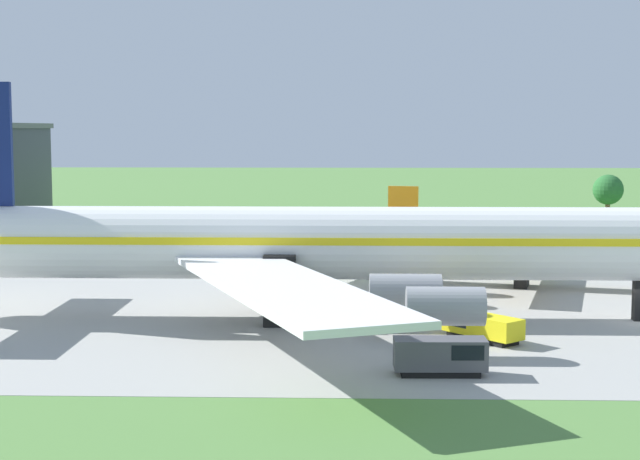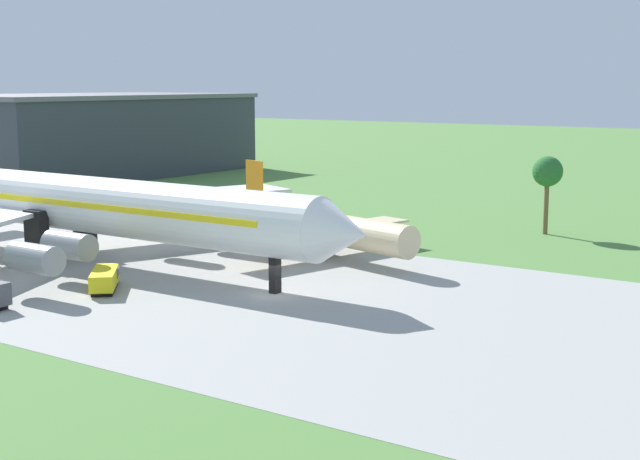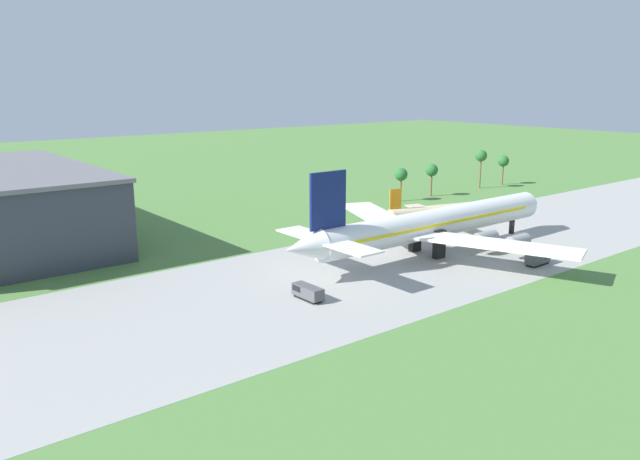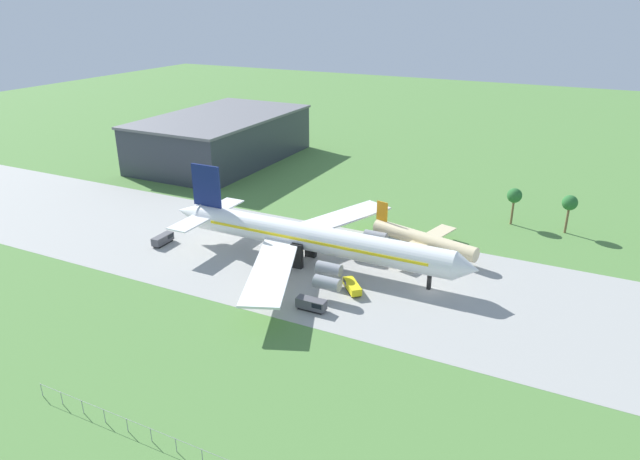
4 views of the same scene
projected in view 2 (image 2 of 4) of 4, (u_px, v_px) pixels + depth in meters
The scene contains 6 objects.
ground_plane at pixel (273, 295), 75.87m from camera, with size 600.00×600.00×0.00m, color #517F3D.
taxiway_strip at pixel (273, 295), 75.87m from camera, with size 320.00×44.00×0.02m.
jet_airliner at pixel (71, 203), 89.67m from camera, with size 69.59×59.02×18.25m.
regional_aircraft at pixel (320, 227), 92.45m from camera, with size 25.11×22.85×9.23m.
baggage_tug at pixel (105, 279), 77.50m from camera, with size 5.42×5.80×1.81m.
terminal_building at pixel (88, 134), 174.11m from camera, with size 36.72×61.20×15.60m.
Camera 2 is at (44.72, -59.02, 17.88)m, focal length 50.00 mm.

